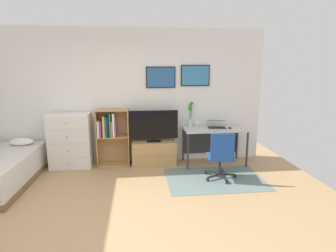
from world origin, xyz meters
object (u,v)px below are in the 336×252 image
tv_stand (154,153)px  office_chair (221,155)px  bookshelf (110,132)px  laptop (216,124)px  television (154,126)px  computer_mouse (230,128)px  bamboo_vase (190,114)px  dresser (70,141)px  wine_glass (198,123)px  desk (213,134)px

tv_stand → office_chair: (1.11, -0.95, 0.22)m
bookshelf → laptop: 2.14m
bookshelf → television: size_ratio=1.16×
office_chair → computer_mouse: size_ratio=8.27×
bamboo_vase → laptop: bearing=-17.1°
tv_stand → bamboo_vase: bamboo_vase is taller
dresser → wine_glass: 2.51m
laptop → computer_mouse: laptop is taller
bookshelf → computer_mouse: 2.39m
television → wine_glass: television is taller
dresser → computer_mouse: size_ratio=10.29×
desk → computer_mouse: size_ratio=11.89×
office_chair → laptop: (0.17, 0.91, 0.35)m
tv_stand → television: television is taller
television → computer_mouse: 1.53m
bookshelf → office_chair: bearing=-27.0°
office_chair → desk: bearing=91.5°
dresser → tv_stand: 1.65m
dresser → laptop: (2.90, -0.02, 0.27)m
desk → laptop: laptop is taller
dresser → wine_glass: bearing=-3.2°
laptop → computer_mouse: (0.24, -0.13, -0.05)m
bookshelf → bamboo_vase: bearing=2.5°
bamboo_vase → wine_glass: bamboo_vase is taller
office_chair → laptop: size_ratio=1.92×
laptop → wine_glass: bearing=-156.5°
dresser → desk: (2.84, -0.01, 0.07)m
bookshelf → desk: 2.08m
tv_stand → television: size_ratio=0.91×
tv_stand → bamboo_vase: 1.08m
television → dresser: bearing=179.7°
dresser → desk: 2.84m
dresser → tv_stand: bearing=0.5°
television → computer_mouse: bearing=-5.4°
bookshelf → computer_mouse: size_ratio=10.84×
dresser → bamboo_vase: bearing=3.2°
dresser → office_chair: dresser is taller
tv_stand → desk: desk is taller
laptop → wine_glass: size_ratio=2.49×
computer_mouse → bamboo_vase: bamboo_vase is taller
bookshelf → dresser: bearing=-175.1°
wine_glass → laptop: bearing=15.4°
wine_glass → bamboo_vase: bearing=109.5°
dresser → bookshelf: bearing=4.9°
bamboo_vase → wine_glass: 0.31m
office_chair → computer_mouse: (0.41, 0.79, 0.30)m
bookshelf → bamboo_vase: (1.62, 0.07, 0.32)m
office_chair → wine_glass: bearing=115.6°
computer_mouse → bamboo_vase: 0.84m
computer_mouse → wine_glass: size_ratio=0.58×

